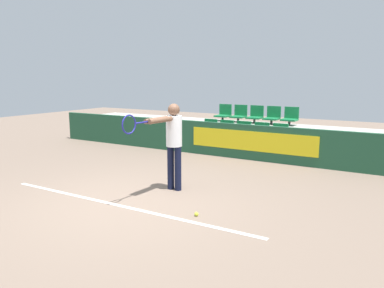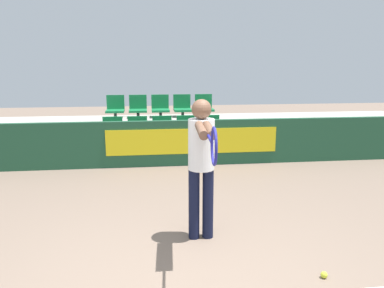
{
  "view_description": "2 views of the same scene",
  "coord_description": "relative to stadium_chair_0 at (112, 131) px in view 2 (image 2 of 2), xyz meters",
  "views": [
    {
      "loc": [
        4.15,
        -4.81,
        2.16
      ],
      "look_at": [
        -0.09,
        2.34,
        0.66
      ],
      "focal_mm": 35.0,
      "sensor_mm": 36.0,
      "label": 1
    },
    {
      "loc": [
        -0.32,
        -3.09,
        2.07
      ],
      "look_at": [
        0.34,
        2.33,
        0.87
      ],
      "focal_mm": 35.0,
      "sensor_mm": 36.0,
      "label": 2
    }
  ],
  "objects": [
    {
      "name": "tennis_ball",
      "position": [
        2.43,
        -4.95,
        -0.58
      ],
      "size": [
        0.07,
        0.07,
        0.07
      ],
      "color": "#CCDB33",
      "rests_on": "ground"
    },
    {
      "name": "stadium_chair_6",
      "position": [
        0.54,
        1.0,
        0.38
      ],
      "size": [
        0.42,
        0.44,
        0.53
      ],
      "color": "#333333",
      "rests_on": "bleacher_tier_middle"
    },
    {
      "name": "tennis_player",
      "position": [
        1.36,
        -4.02,
        0.41
      ],
      "size": [
        0.3,
        1.52,
        1.66
      ],
      "rotation": [
        0.0,
        0.0,
        -0.06
      ],
      "color": "black",
      "rests_on": "ground"
    },
    {
      "name": "bleacher_tier_middle",
      "position": [
        1.07,
        0.87,
        -0.23
      ],
      "size": [
        12.05,
        1.0,
        0.77
      ],
      "color": "#ADA89E",
      "rests_on": "ground"
    },
    {
      "name": "stadium_chair_3",
      "position": [
        1.61,
        0.0,
        0.0
      ],
      "size": [
        0.42,
        0.44,
        0.53
      ],
      "color": "#333333",
      "rests_on": "bleacher_tier_front"
    },
    {
      "name": "stadium_chair_1",
      "position": [
        0.54,
        0.0,
        0.0
      ],
      "size": [
        0.42,
        0.44,
        0.53
      ],
      "color": "#333333",
      "rests_on": "bleacher_tier_front"
    },
    {
      "name": "stadium_chair_4",
      "position": [
        2.15,
        0.0,
        0.0
      ],
      "size": [
        0.42,
        0.44,
        0.53
      ],
      "color": "#333333",
      "rests_on": "bleacher_tier_front"
    },
    {
      "name": "stadium_chair_2",
      "position": [
        1.07,
        0.0,
        0.0
      ],
      "size": [
        0.42,
        0.44,
        0.53
      ],
      "color": "#333333",
      "rests_on": "bleacher_tier_front"
    },
    {
      "name": "stadium_chair_0",
      "position": [
        0.0,
        0.0,
        0.0
      ],
      "size": [
        0.42,
        0.44,
        0.53
      ],
      "color": "#333333",
      "rests_on": "bleacher_tier_front"
    },
    {
      "name": "stadium_chair_7",
      "position": [
        1.07,
        1.0,
        0.38
      ],
      "size": [
        0.42,
        0.44,
        0.53
      ],
      "color": "#333333",
      "rests_on": "bleacher_tier_middle"
    },
    {
      "name": "barrier_wall",
      "position": [
        1.09,
        -0.7,
        -0.15
      ],
      "size": [
        12.45,
        0.14,
        0.93
      ],
      "color": "#1E4C33",
      "rests_on": "ground"
    },
    {
      "name": "stadium_chair_8",
      "position": [
        1.61,
        1.0,
        0.38
      ],
      "size": [
        0.42,
        0.44,
        0.53
      ],
      "color": "#333333",
      "rests_on": "bleacher_tier_middle"
    },
    {
      "name": "bleacher_tier_front",
      "position": [
        1.07,
        -0.12,
        -0.42
      ],
      "size": [
        12.05,
        1.0,
        0.38
      ],
      "color": "#ADA89E",
      "rests_on": "ground"
    },
    {
      "name": "stadium_chair_5",
      "position": [
        0.0,
        1.0,
        0.38
      ],
      "size": [
        0.42,
        0.44,
        0.53
      ],
      "color": "#333333",
      "rests_on": "bleacher_tier_middle"
    },
    {
      "name": "stadium_chair_9",
      "position": [
        2.15,
        1.0,
        0.38
      ],
      "size": [
        0.42,
        0.44,
        0.53
      ],
      "color": "#333333",
      "rests_on": "bleacher_tier_middle"
    }
  ]
}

